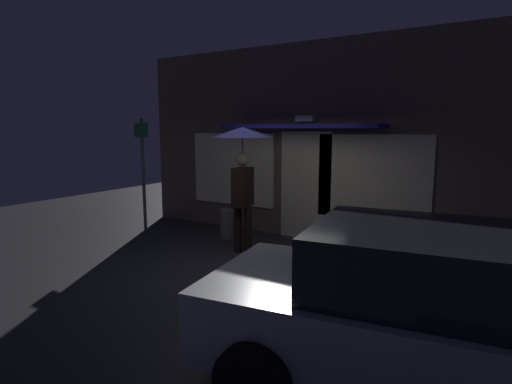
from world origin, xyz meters
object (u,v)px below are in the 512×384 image
at_px(parked_car, 464,319).
at_px(street_sign_post, 143,168).
at_px(sidewalk_bollard, 227,224).
at_px(person_with_umbrella, 242,156).

distance_m(parked_car, street_sign_post, 7.22).
height_order(parked_car, street_sign_post, street_sign_post).
bearing_deg(sidewalk_bollard, person_with_umbrella, -38.27).
bearing_deg(parked_car, street_sign_post, 149.12).
distance_m(street_sign_post, sidewalk_bollard, 2.27).
bearing_deg(person_with_umbrella, parked_car, -131.85).
bearing_deg(parked_car, person_with_umbrella, 138.22).
relative_size(person_with_umbrella, street_sign_post, 0.92).
relative_size(person_with_umbrella, sidewalk_bollard, 3.81).
height_order(parked_car, sidewalk_bollard, parked_car).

